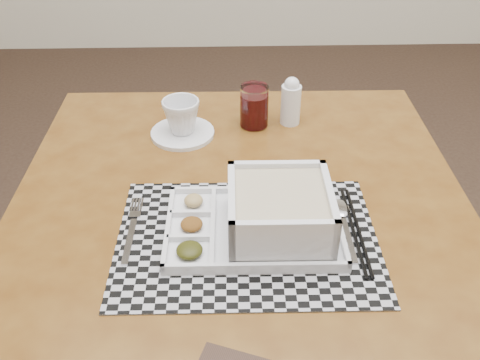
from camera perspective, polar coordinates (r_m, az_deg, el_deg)
name	(u,v)px	position (r m, az deg, el deg)	size (l,w,h in m)	color
dining_table	(240,221)	(1.13, -0.01, -4.38)	(0.92, 0.92, 0.69)	#4C290D
placemat	(247,239)	(0.98, 0.78, -6.30)	(0.47, 0.34, 0.00)	#9C9BA2
serving_tray	(272,217)	(0.96, 3.40, -3.96)	(0.32, 0.22, 0.10)	silver
fork	(132,228)	(1.02, -11.43, -4.99)	(0.02, 0.19, 0.00)	#BBBAC1
spoon	(342,213)	(1.04, 10.82, -3.44)	(0.04, 0.18, 0.01)	#BBBAC1
chopsticks	(356,230)	(1.01, 12.26, -5.26)	(0.02, 0.24, 0.01)	black
saucer	(183,133)	(1.28, -6.14, 4.99)	(0.15, 0.15, 0.01)	silver
cup	(181,116)	(1.25, -6.27, 6.78)	(0.09, 0.09, 0.08)	silver
juice_glass	(254,108)	(1.29, 1.52, 7.70)	(0.07, 0.07, 0.10)	white
creamer_bottle	(291,101)	(1.30, 5.44, 8.35)	(0.05, 0.05, 0.12)	silver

